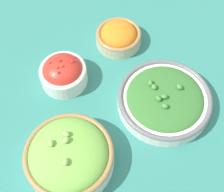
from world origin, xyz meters
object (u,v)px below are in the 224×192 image
object	(u,v)px
bowl_lettuce	(69,156)
bowl_carrots	(119,36)
bowl_cherry_tomatoes	(63,73)
bowl_broccoli	(165,99)

from	to	relation	value
bowl_lettuce	bowl_carrots	world-z (taller)	bowl_lettuce
bowl_lettuce	bowl_carrots	xyz separation A→B (m)	(0.35, 0.03, -0.01)
bowl_cherry_tomatoes	bowl_carrots	bearing A→B (deg)	-25.46
bowl_carrots	bowl_broccoli	bearing A→B (deg)	-129.68
bowl_lettuce	bowl_cherry_tomatoes	xyz separation A→B (m)	(0.18, 0.11, -0.00)
bowl_broccoli	bowl_carrots	xyz separation A→B (m)	(0.14, 0.17, 0.00)
bowl_cherry_tomatoes	bowl_carrots	distance (m)	0.18
bowl_cherry_tomatoes	bowl_broccoli	bearing A→B (deg)	-84.16
bowl_cherry_tomatoes	bowl_carrots	world-z (taller)	bowl_cherry_tomatoes
bowl_lettuce	bowl_broccoli	xyz separation A→B (m)	(0.21, -0.14, -0.01)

